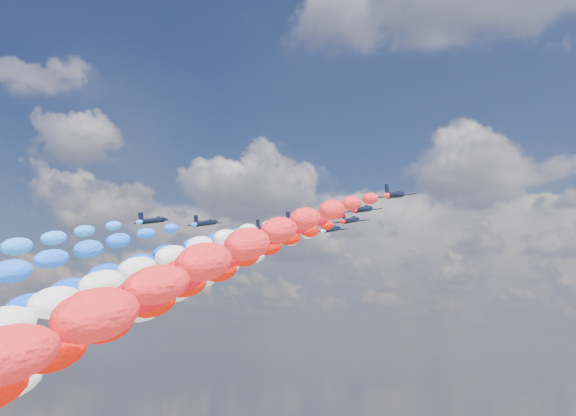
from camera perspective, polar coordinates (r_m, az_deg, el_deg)
The scene contains 14 objects.
jet_0 at distance 171.87m, azimuth -10.57°, elevation -0.99°, with size 8.59×11.52×2.54m, color black, non-canonical shape.
jet_1 at distance 173.33m, azimuth -6.49°, elevation -1.18°, with size 8.59×11.52×2.54m, color black, non-canonical shape.
jet_2 at distance 178.22m, azimuth -1.80°, elevation -1.52°, with size 8.59×11.52×2.54m, color black, non-canonical shape.
trail_2 at distance 126.72m, azimuth -15.40°, elevation -6.72°, with size 6.14×117.75×45.35m, color blue, non-canonical shape.
jet_3 at distance 168.02m, azimuth 0.67°, elevation -0.95°, with size 8.59×11.52×2.54m, color black, non-canonical shape.
trail_3 at distance 114.94m, azimuth -13.09°, elevation -6.44°, with size 6.14×117.75×45.35m, color silver, non-canonical shape.
jet_4 at distance 181.59m, azimuth 3.40°, elevation -1.68°, with size 8.59×11.52×2.54m, color black, non-canonical shape.
trail_4 at distance 126.57m, azimuth -7.81°, elevation -7.00°, with size 6.14×117.75×45.35m, color silver, non-canonical shape.
jet_5 at distance 169.00m, azimuth 4.93°, elevation -0.96°, with size 8.59×11.52×2.54m, color black, non-canonical shape.
trail_5 at distance 113.15m, azimuth -6.80°, elevation -6.58°, with size 6.14×117.75×45.35m, color red, non-canonical shape.
jet_6 at distance 155.89m, azimuth 5.87°, elevation -0.11°, with size 8.59×11.52×2.54m, color black, non-canonical shape.
trail_6 at distance 99.60m, azimuth -6.90°, elevation -6.00°, with size 6.14×117.75×45.35m, color red, non-canonical shape.
jet_7 at distance 141.82m, azimuth 8.36°, elevation 1.03°, with size 8.59×11.52×2.54m, color black, non-canonical shape.
trail_7 at distance 84.21m, azimuth -4.93°, elevation -5.15°, with size 6.14×117.75×45.35m, color red, non-canonical shape.
Camera 1 is at (74.05, -139.17, 65.95)m, focal length 45.37 mm.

